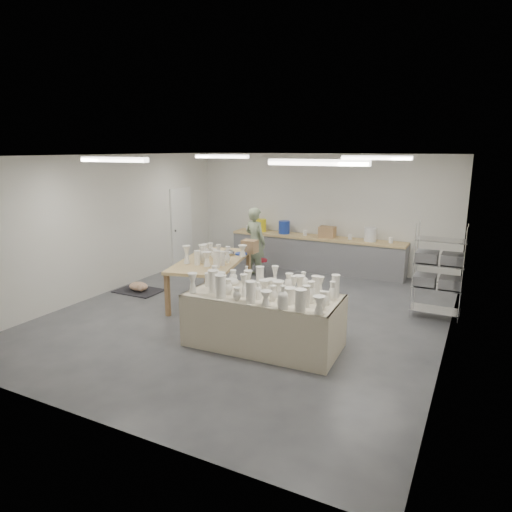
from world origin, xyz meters
The scene contains 9 objects.
room centered at (-0.11, 0.08, 2.06)m, with size 8.00×8.02×3.00m.
back_counter centered at (-0.01, 3.68, 0.49)m, with size 4.60×0.60×1.24m.
wire_shelf centered at (3.20, 1.40, 0.92)m, with size 0.88×0.48×1.80m.
drying_table centered at (0.87, -1.20, 0.48)m, with size 2.49×1.25×1.24m.
work_table centered at (-1.06, 0.44, 0.89)m, with size 1.69×2.55×1.26m.
rug centered at (-2.90, 0.13, 0.01)m, with size 1.00×0.70×0.02m, color black.
cat centered at (-2.88, 0.12, 0.12)m, with size 0.55×0.47×0.20m.
potter centered at (-1.17, 2.51, 0.86)m, with size 0.63×0.41×1.72m, color gray.
red_stool centered at (-1.17, 2.78, 0.31)m, with size 0.41×0.41×0.35m.
Camera 1 is at (3.87, -7.39, 3.12)m, focal length 32.00 mm.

